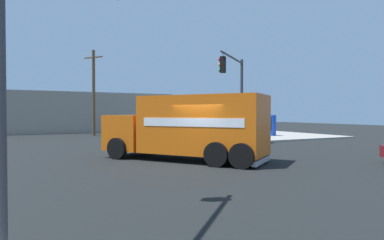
{
  "coord_description": "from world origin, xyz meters",
  "views": [
    {
      "loc": [
        -6.77,
        -12.1,
        2.14
      ],
      "look_at": [
        -0.17,
        0.86,
        1.84
      ],
      "focal_mm": 30.49,
      "sensor_mm": 36.0,
      "label": 1
    }
  ],
  "objects": [
    {
      "name": "traffic_light_secondary",
      "position": [
        5.67,
        5.92,
        4.01
      ],
      "size": [
        3.82,
        3.25,
        5.82
      ],
      "color": "#38383D",
      "rests_on": "sidewalk_corner_far"
    },
    {
      "name": "sidewalk_corner_far",
      "position": [
        12.58,
        12.58,
        0.07
      ],
      "size": [
        12.01,
        12.01,
        0.14
      ],
      "primitive_type": "cube",
      "color": "#9E998E",
      "rests_on": "ground"
    },
    {
      "name": "utility_pole",
      "position": [
        -0.98,
        20.13,
        4.24
      ],
      "size": [
        1.41,
        1.84,
        8.21
      ],
      "color": "brown",
      "rests_on": "ground"
    },
    {
      "name": "vending_machine_red",
      "position": [
        12.8,
        10.87,
        1.07
      ],
      "size": [
        1.06,
        1.14,
        1.85
      ],
      "color": "#0F38B2",
      "rests_on": "sidewalk_corner_far"
    },
    {
      "name": "ground_plane",
      "position": [
        0.0,
        0.0,
        0.0
      ],
      "size": [
        100.0,
        100.0,
        0.0
      ],
      "primitive_type": "plane",
      "color": "black"
    },
    {
      "name": "palm_tree_far",
      "position": [
        13.07,
        14.69,
        3.01
      ],
      "size": [
        2.64,
        2.64,
        4.16
      ],
      "color": "#7A6647",
      "rests_on": "sidewalk_corner_far"
    },
    {
      "name": "building_backdrop",
      "position": [
        -2.48,
        27.3,
        2.23
      ],
      "size": [
        23.06,
        6.0,
        4.46
      ],
      "primitive_type": "cube",
      "color": "gray",
      "rests_on": "ground"
    },
    {
      "name": "delivery_truck",
      "position": [
        -0.16,
        1.2,
        1.51
      ],
      "size": [
        6.55,
        7.59,
        2.92
      ],
      "color": "orange",
      "rests_on": "ground"
    }
  ]
}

